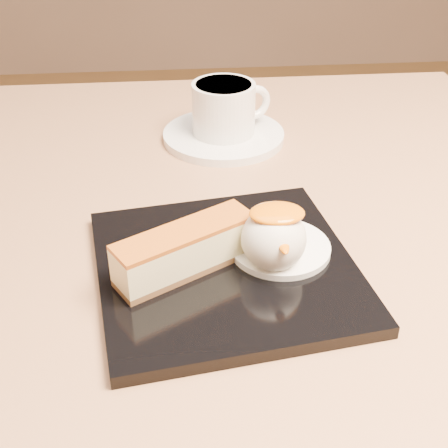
{
  "coord_description": "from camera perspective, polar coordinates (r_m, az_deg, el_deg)",
  "views": [
    {
      "loc": [
        -0.03,
        -0.52,
        1.06
      ],
      "look_at": [
        0.01,
        -0.06,
        0.76
      ],
      "focal_mm": 50.0,
      "sensor_mm": 36.0,
      "label": 1
    }
  ],
  "objects": [
    {
      "name": "mango_sauce",
      "position": [
        0.52,
        4.87,
        0.98
      ],
      "size": [
        0.05,
        0.04,
        0.01
      ],
      "primitive_type": "ellipsoid",
      "color": "orange",
      "rests_on": "ice_cream_scoop"
    },
    {
      "name": "dessert_plate",
      "position": [
        0.55,
        0.19,
        -4.12
      ],
      "size": [
        0.25,
        0.25,
        0.01
      ],
      "primitive_type": "cube",
      "rotation": [
        0.0,
        0.0,
        0.15
      ],
      "color": "black",
      "rests_on": "table"
    },
    {
      "name": "cheesecake",
      "position": [
        0.53,
        -3.56,
        -2.38
      ],
      "size": [
        0.13,
        0.09,
        0.04
      ],
      "rotation": [
        0.0,
        0.0,
        0.53
      ],
      "color": "brown",
      "rests_on": "dessert_plate"
    },
    {
      "name": "ice_cream_scoop",
      "position": [
        0.53,
        4.57,
        -1.35
      ],
      "size": [
        0.06,
        0.06,
        0.06
      ],
      "primitive_type": "sphere",
      "color": "white",
      "rests_on": "cream_smear"
    },
    {
      "name": "saucer",
      "position": [
        0.78,
        -0.04,
        8.07
      ],
      "size": [
        0.15,
        0.15,
        0.01
      ],
      "primitive_type": "cylinder",
      "color": "white",
      "rests_on": "table"
    },
    {
      "name": "mint_sprig",
      "position": [
        0.57,
        1.88,
        -0.6
      ],
      "size": [
        0.03,
        0.02,
        0.0
      ],
      "color": "green",
      "rests_on": "cream_smear"
    },
    {
      "name": "coffee_cup",
      "position": [
        0.77,
        0.1,
        10.63
      ],
      "size": [
        0.1,
        0.08,
        0.06
      ],
      "rotation": [
        0.0,
        0.0,
        0.37
      ],
      "color": "white",
      "rests_on": "saucer"
    },
    {
      "name": "cream_smear",
      "position": [
        0.56,
        5.15,
        -2.17
      ],
      "size": [
        0.09,
        0.09,
        0.01
      ],
      "primitive_type": "cylinder",
      "color": "white",
      "rests_on": "dessert_plate"
    },
    {
      "name": "table",
      "position": [
        0.72,
        -1.33,
        -10.3
      ],
      "size": [
        0.8,
        0.8,
        0.72
      ],
      "color": "black",
      "rests_on": "ground"
    }
  ]
}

